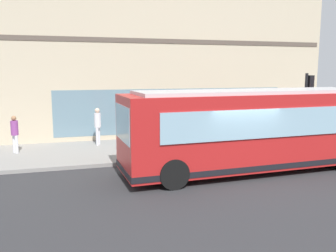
% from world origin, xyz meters
% --- Properties ---
extents(ground, '(120.00, 120.00, 0.00)m').
position_xyz_m(ground, '(0.00, 0.00, 0.00)').
color(ground, '#2D2D30').
extents(sidewalk_curb, '(4.91, 40.00, 0.15)m').
position_xyz_m(sidewalk_curb, '(5.06, 0.00, 0.07)').
color(sidewalk_curb, gray).
rests_on(sidewalk_curb, ground).
extents(building_corner, '(7.90, 18.38, 9.70)m').
position_xyz_m(building_corner, '(11.43, 0.00, 4.84)').
color(building_corner, beige).
rests_on(building_corner, ground).
extents(city_bus_nearside, '(2.98, 10.14, 3.07)m').
position_xyz_m(city_bus_nearside, '(0.65, -1.01, 1.55)').
color(city_bus_nearside, red).
rests_on(city_bus_nearside, ground).
extents(traffic_light_near_corner, '(0.32, 0.49, 3.51)m').
position_xyz_m(traffic_light_near_corner, '(3.26, -5.35, 2.60)').
color(traffic_light_near_corner, black).
rests_on(traffic_light_near_corner, sidewalk_curb).
extents(fire_hydrant, '(0.35, 0.35, 0.74)m').
position_xyz_m(fire_hydrant, '(6.94, -6.90, 0.51)').
color(fire_hydrant, gold).
rests_on(fire_hydrant, sidewalk_curb).
extents(pedestrian_by_light_pole, '(0.32, 0.32, 1.78)m').
position_xyz_m(pedestrian_by_light_pole, '(5.96, 2.53, 1.18)').
color(pedestrian_by_light_pole, '#99994C').
rests_on(pedestrian_by_light_pole, sidewalk_curb).
extents(pedestrian_walking_along_curb, '(0.32, 0.32, 1.82)m').
position_xyz_m(pedestrian_walking_along_curb, '(6.33, 4.30, 1.21)').
color(pedestrian_walking_along_curb, silver).
rests_on(pedestrian_walking_along_curb, sidewalk_curb).
extents(pedestrian_near_hydrant, '(0.32, 0.32, 1.60)m').
position_xyz_m(pedestrian_near_hydrant, '(5.24, -7.09, 1.06)').
color(pedestrian_near_hydrant, black).
rests_on(pedestrian_near_hydrant, sidewalk_curb).
extents(pedestrian_near_building_entrance, '(0.32, 0.32, 1.67)m').
position_xyz_m(pedestrian_near_building_entrance, '(5.57, 7.98, 1.11)').
color(pedestrian_near_building_entrance, silver).
rests_on(pedestrian_near_building_entrance, sidewalk_curb).
extents(newspaper_vending_box, '(0.44, 0.43, 0.90)m').
position_xyz_m(newspaper_vending_box, '(3.61, -3.31, 0.60)').
color(newspaper_vending_box, '#263F99').
rests_on(newspaper_vending_box, sidewalk_curb).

